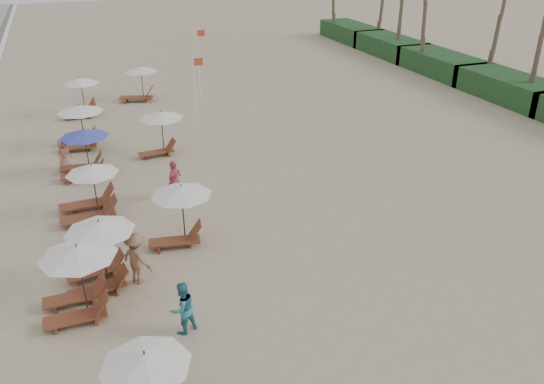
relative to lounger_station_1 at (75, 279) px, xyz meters
name	(u,v)px	position (x,y,z in m)	size (l,w,h in m)	color
ground	(290,287)	(6.49, -1.05, -1.23)	(160.00, 160.00, 0.00)	tan
shrub_hedge	(510,88)	(28.49, 13.45, -0.43)	(3.20, 53.00, 1.60)	#193D1C
lounger_station_1	(75,279)	(0.00, 0.00, 0.00)	(2.50, 2.29, 2.33)	brown
lounger_station_2	(97,253)	(0.72, 1.25, 0.00)	(2.47, 2.22, 2.35)	brown
lounger_station_3	(88,195)	(0.76, 6.31, -0.26)	(2.63, 2.09, 2.20)	brown
lounger_station_4	(82,153)	(0.82, 10.53, -0.08)	(2.55, 2.24, 2.27)	brown
lounger_station_5	(78,125)	(0.87, 14.45, -0.01)	(2.59, 2.38, 2.28)	brown
lounger_station_6	(79,98)	(1.22, 20.03, -0.08)	(2.48, 2.15, 2.37)	brown
inland_station_0	(178,209)	(3.74, 2.97, 0.19)	(2.64, 2.24, 2.22)	brown
inland_station_1	(159,127)	(4.68, 11.97, 0.23)	(2.56, 2.24, 2.22)	brown
inland_station_2	(138,82)	(5.10, 22.09, 0.04)	(2.91, 2.30, 2.22)	brown
beachgoer_mid_a	(183,308)	(2.77, -1.95, -0.41)	(0.80, 0.63, 1.65)	teal
beachgoer_mid_b	(137,258)	(1.90, 1.01, -0.33)	(1.17, 0.67, 1.81)	brown
beachgoer_far_a	(175,180)	(4.33, 6.70, -0.36)	(1.02, 0.42, 1.74)	#D25474
beachgoer_far_b	(64,154)	(-0.02, 11.61, -0.43)	(0.79, 0.51, 1.61)	#AC745D
flag_pole_near	(195,88)	(7.39, 15.27, 1.12)	(0.60, 0.08, 4.23)	silver
flag_pole_far	(199,60)	(8.99, 20.92, 1.40)	(0.60, 0.08, 4.76)	silver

